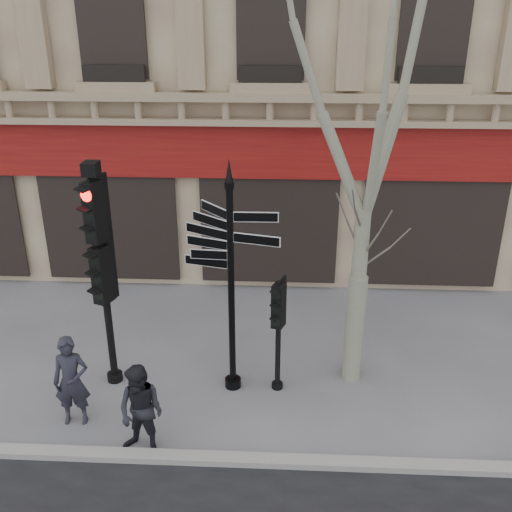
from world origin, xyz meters
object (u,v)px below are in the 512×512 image
(traffic_signal_main, at_px, (100,251))
(plane_tree, at_px, (375,60))
(fingerpost, at_px, (230,242))
(pedestrian_a, at_px, (72,381))
(traffic_signal_secondary, at_px, (279,317))
(pedestrian_b, at_px, (141,411))

(traffic_signal_main, relative_size, plane_tree, 0.51)
(fingerpost, height_order, pedestrian_a, fingerpost)
(plane_tree, bearing_deg, traffic_signal_secondary, -163.65)
(traffic_signal_main, xyz_separation_m, pedestrian_a, (-0.33, -1.23, -1.90))
(fingerpost, relative_size, pedestrian_b, 2.75)
(fingerpost, height_order, traffic_signal_secondary, fingerpost)
(traffic_signal_main, height_order, plane_tree, plane_tree)
(traffic_signal_main, relative_size, pedestrian_a, 2.60)
(traffic_signal_secondary, bearing_deg, traffic_signal_main, -160.83)
(pedestrian_a, bearing_deg, traffic_signal_main, 68.36)
(traffic_signal_secondary, distance_m, pedestrian_b, 2.90)
(plane_tree, bearing_deg, traffic_signal_main, -175.84)
(traffic_signal_secondary, xyz_separation_m, pedestrian_a, (-3.49, -1.14, -0.71))
(traffic_signal_secondary, distance_m, plane_tree, 4.62)
(pedestrian_a, distance_m, pedestrian_b, 1.52)
(pedestrian_a, height_order, pedestrian_b, pedestrian_a)
(plane_tree, xyz_separation_m, pedestrian_a, (-4.92, -1.56, -5.09))
(pedestrian_a, xyz_separation_m, pedestrian_b, (1.36, -0.69, -0.03))
(pedestrian_b, bearing_deg, traffic_signal_main, 136.77)
(traffic_signal_main, bearing_deg, traffic_signal_secondary, 18.18)
(fingerpost, relative_size, traffic_signal_main, 1.02)
(fingerpost, bearing_deg, pedestrian_a, -132.25)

